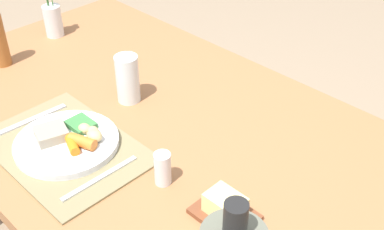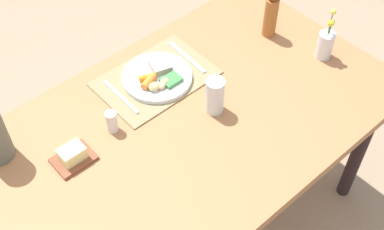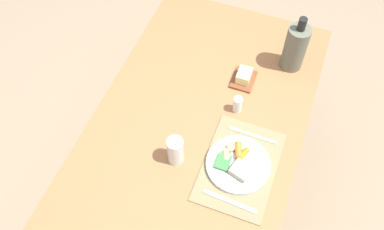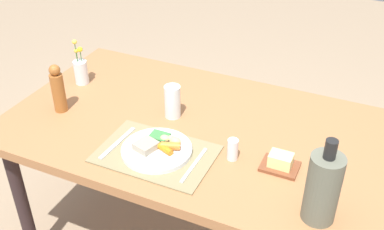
% 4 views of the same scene
% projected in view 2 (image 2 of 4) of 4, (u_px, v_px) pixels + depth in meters
% --- Properties ---
extents(ground_plane, '(8.00, 8.00, 0.00)m').
position_uv_depth(ground_plane, '(181.00, 230.00, 2.27)').
color(ground_plane, gray).
extents(dining_table, '(1.60, 0.89, 0.72)m').
position_uv_depth(dining_table, '(177.00, 140.00, 1.78)').
color(dining_table, '#A26B41').
rests_on(dining_table, ground_plane).
extents(placemat, '(0.42, 0.29, 0.01)m').
position_uv_depth(placemat, '(156.00, 78.00, 1.88)').
color(placemat, '#857A54').
rests_on(placemat, dining_table).
extents(dinner_plate, '(0.26, 0.26, 0.05)m').
position_uv_depth(dinner_plate, '(158.00, 77.00, 1.86)').
color(dinner_plate, white).
rests_on(dinner_plate, placemat).
extents(fork, '(0.03, 0.22, 0.00)m').
position_uv_depth(fork, '(187.00, 57.00, 1.95)').
color(fork, silver).
rests_on(fork, placemat).
extents(knife, '(0.02, 0.21, 0.00)m').
position_uv_depth(knife, '(121.00, 97.00, 1.81)').
color(knife, silver).
rests_on(knife, placemat).
extents(salt_shaker, '(0.04, 0.04, 0.08)m').
position_uv_depth(salt_shaker, '(112.00, 122.00, 1.69)').
color(salt_shaker, white).
rests_on(salt_shaker, dining_table).
extents(flower_vase, '(0.06, 0.06, 0.22)m').
position_uv_depth(flower_vase, '(325.00, 44.00, 1.92)').
color(flower_vase, silver).
rests_on(flower_vase, dining_table).
extents(pepper_mill, '(0.05, 0.05, 0.21)m').
position_uv_depth(pepper_mill, '(271.00, 14.00, 1.98)').
color(pepper_mill, '#A25E29').
rests_on(pepper_mill, dining_table).
extents(water_tumbler, '(0.07, 0.07, 0.14)m').
position_uv_depth(water_tumbler, '(215.00, 98.00, 1.74)').
color(water_tumbler, silver).
rests_on(water_tumbler, dining_table).
extents(butter_dish, '(0.13, 0.10, 0.06)m').
position_uv_depth(butter_dish, '(73.00, 156.00, 1.62)').
color(butter_dish, brown).
rests_on(butter_dish, dining_table).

